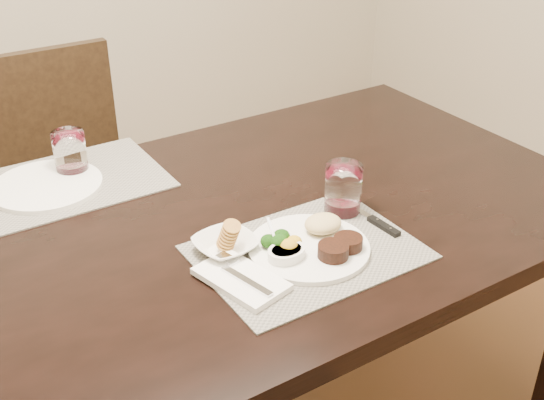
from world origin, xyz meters
TOP-DOWN VIEW (x-y plane):
  - dining_table at (0.00, 0.00)m, footprint 2.00×1.00m
  - chair_far at (0.00, 0.93)m, footprint 0.42×0.42m
  - placemat_near at (0.18, -0.21)m, footprint 0.46×0.34m
  - placemat_far at (-0.15, 0.38)m, footprint 0.46×0.34m
  - dinner_plate at (0.20, -0.21)m, footprint 0.26×0.26m
  - napkin_fork at (0.01, -0.23)m, footprint 0.15×0.21m
  - steak_knife at (0.38, -0.20)m, footprint 0.02×0.21m
  - cracker_bowl at (0.03, -0.12)m, footprint 0.14×0.14m
  - sauce_ramekin at (0.12, -0.22)m, footprint 0.08×0.12m
  - wine_glass_near at (0.35, -0.11)m, footprint 0.09×0.09m
  - far_plate at (-0.21, 0.37)m, footprint 0.27×0.27m
  - wine_glass_far at (-0.12, 0.42)m, footprint 0.08×0.08m

SIDE VIEW (x-z plane):
  - chair_far at x=0.00m, z-range 0.05..0.95m
  - dining_table at x=0.00m, z-range 0.29..1.04m
  - placemat_near at x=0.18m, z-range 0.75..0.75m
  - placemat_far at x=-0.15m, z-range 0.75..0.75m
  - steak_knife at x=0.38m, z-range 0.75..0.76m
  - far_plate at x=-0.21m, z-range 0.75..0.77m
  - napkin_fork at x=0.01m, z-range 0.75..0.77m
  - dinner_plate at x=0.20m, z-range 0.75..0.79m
  - cracker_bowl at x=0.03m, z-range 0.74..0.80m
  - sauce_ramekin at x=0.12m, z-range 0.74..0.81m
  - wine_glass_far at x=-0.12m, z-range 0.75..0.86m
  - wine_glass_near at x=0.35m, z-range 0.75..0.87m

